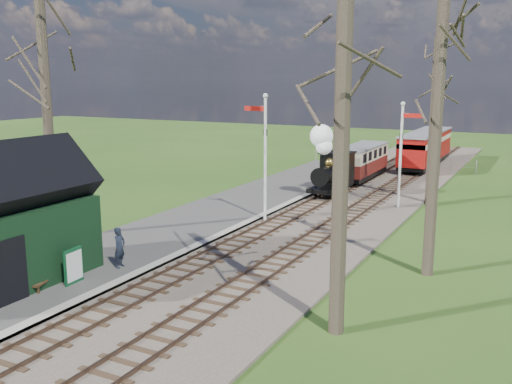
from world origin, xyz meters
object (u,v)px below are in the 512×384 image
semaphore_near (264,149)px  red_carriage_b (432,144)px  person (120,247)px  station_shed (1,224)px  red_carriage_a (418,152)px  sign_board (74,266)px  coach (361,160)px  bench (41,274)px  locomotive (331,165)px  semaphore_far (402,147)px

semaphore_near → red_carriage_b: 24.63m
person → station_shed: bearing=139.6°
red_carriage_a → sign_board: red_carriage_a is taller
coach → red_carriage_a: size_ratio=1.26×
semaphore_near → bench: bearing=-101.7°
sign_board → person: 2.00m
coach → bench: size_ratio=4.21×
red_carriage_b → sign_board: red_carriage_b is taller
coach → bench: 24.97m
locomotive → station_shed: bearing=-102.6°
bench → coach: bearing=82.7°
semaphore_near → coach: 13.42m
station_shed → sign_board: station_shed is taller
person → sign_board: bearing=167.3°
station_shed → red_carriage_a: 31.58m
semaphore_far → locomotive: semaphore_far is taller
station_shed → semaphore_near: bearing=73.6°
locomotive → person: size_ratio=2.84×
red_carriage_a → bench: 30.90m
station_shed → locomotive: (4.29, 19.16, -0.32)m
sign_board → person: bearing=82.4°
semaphore_far → locomotive: 4.75m
locomotive → red_carriage_b: locomotive is taller
red_carriage_b → person: 33.54m
semaphore_near → coach: (0.77, 13.22, -2.19)m
station_shed → locomotive: bearing=77.4°
locomotive → red_carriage_b: size_ratio=0.79×
coach → person: bearing=-95.4°
sign_board → bench: (-0.79, -0.66, -0.19)m
bench → person: bearing=68.4°
semaphore_far → person: semaphore_far is taller
station_shed → red_carriage_a: size_ratio=1.18×
locomotive → person: locomotive is taller
sign_board → person: (0.26, 1.98, 0.14)m
station_shed → semaphore_near: (3.53, 12.00, 1.35)m
semaphore_far → coach: semaphore_far is taller
station_shed → bench: bearing=22.1°
station_shed → semaphore_far: (8.67, 18.00, 1.08)m
locomotive → person: bearing=-97.4°
semaphore_far → locomotive: size_ratio=1.36×
locomotive → semaphore_near: bearing=-96.0°
person → bench: bearing=153.2°
semaphore_near → coach: bearing=86.7°
semaphore_near → locomotive: semaphore_near is taller
station_shed → red_carriage_a: (6.90, 30.81, -0.71)m
station_shed → coach: size_ratio=0.94×
red_carriage_b → semaphore_near: bearing=-97.9°
semaphore_near → red_carriage_b: bearing=82.1°
station_shed → semaphore_far: size_ratio=1.10×
semaphore_near → locomotive: size_ratio=1.48×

